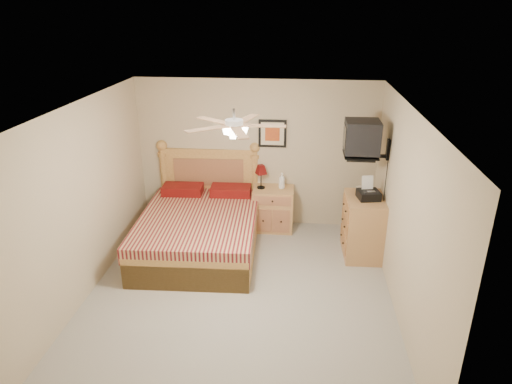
% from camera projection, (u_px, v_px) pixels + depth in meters
% --- Properties ---
extents(floor, '(4.50, 4.50, 0.00)m').
position_uv_depth(floor, '(240.00, 295.00, 6.08)').
color(floor, gray).
rests_on(floor, ground).
extents(ceiling, '(4.00, 4.50, 0.04)m').
position_uv_depth(ceiling, '(236.00, 109.00, 5.13)').
color(ceiling, white).
rests_on(ceiling, ground).
extents(wall_back, '(4.00, 0.04, 2.50)m').
position_uv_depth(wall_back, '(256.00, 154.00, 7.68)').
color(wall_back, tan).
rests_on(wall_back, ground).
extents(wall_front, '(4.00, 0.04, 2.50)m').
position_uv_depth(wall_front, '(199.00, 330.00, 3.54)').
color(wall_front, tan).
rests_on(wall_front, ground).
extents(wall_left, '(0.04, 4.50, 2.50)m').
position_uv_depth(wall_left, '(82.00, 203.00, 5.79)').
color(wall_left, tan).
rests_on(wall_left, ground).
extents(wall_right, '(0.04, 4.50, 2.50)m').
position_uv_depth(wall_right, '(405.00, 216.00, 5.42)').
color(wall_right, tan).
rests_on(wall_right, ground).
extents(bed, '(1.81, 2.32, 1.46)m').
position_uv_depth(bed, '(198.00, 208.00, 6.91)').
color(bed, '#A87738').
rests_on(bed, ground).
extents(nightstand, '(0.68, 0.51, 0.73)m').
position_uv_depth(nightstand, '(273.00, 209.00, 7.76)').
color(nightstand, '#AF7A4E').
rests_on(nightstand, ground).
extents(table_lamp, '(0.27, 0.27, 0.41)m').
position_uv_depth(table_lamp, '(261.00, 177.00, 7.57)').
color(table_lamp, '#590B0B').
rests_on(table_lamp, nightstand).
extents(lotion_bottle, '(0.13, 0.13, 0.27)m').
position_uv_depth(lotion_bottle, '(282.00, 181.00, 7.58)').
color(lotion_bottle, white).
rests_on(lotion_bottle, nightstand).
extents(framed_picture, '(0.46, 0.04, 0.46)m').
position_uv_depth(framed_picture, '(272.00, 134.00, 7.49)').
color(framed_picture, black).
rests_on(framed_picture, wall_back).
extents(dresser, '(0.58, 0.81, 0.94)m').
position_uv_depth(dresser, '(363.00, 226.00, 6.91)').
color(dresser, '#AD7C4B').
rests_on(dresser, ground).
extents(fax_machine, '(0.36, 0.37, 0.32)m').
position_uv_depth(fax_machine, '(369.00, 189.00, 6.64)').
color(fax_machine, black).
rests_on(fax_machine, dresser).
extents(magazine_lower, '(0.28, 0.31, 0.02)m').
position_uv_depth(magazine_lower, '(360.00, 190.00, 7.00)').
color(magazine_lower, beige).
rests_on(magazine_lower, dresser).
extents(magazine_upper, '(0.19, 0.25, 0.02)m').
position_uv_depth(magazine_upper, '(362.00, 188.00, 6.99)').
color(magazine_upper, gray).
rests_on(magazine_upper, magazine_lower).
extents(wall_tv, '(0.56, 0.46, 0.58)m').
position_uv_depth(wall_tv, '(373.00, 140.00, 6.46)').
color(wall_tv, black).
rests_on(wall_tv, wall_right).
extents(ceiling_fan, '(1.14, 1.14, 0.28)m').
position_uv_depth(ceiling_fan, '(234.00, 125.00, 5.00)').
color(ceiling_fan, white).
rests_on(ceiling_fan, ceiling).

